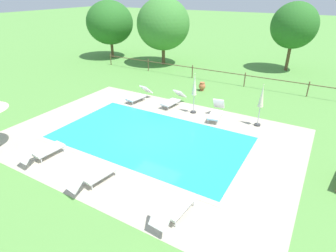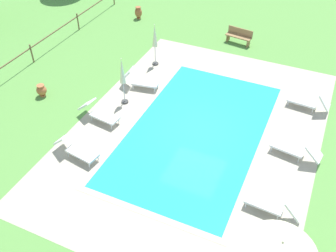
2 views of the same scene
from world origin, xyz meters
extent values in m
plane|color=#599342|center=(0.00, 0.00, 0.00)|extent=(160.00, 160.00, 0.00)
cube|color=#B2A893|center=(0.00, 0.00, 0.00)|extent=(13.89, 9.95, 0.01)
cube|color=#23A8C1|center=(0.00, 0.00, 0.01)|extent=(9.18, 5.24, 0.01)
cube|color=#C0B59F|center=(0.00, 2.74, 0.01)|extent=(9.66, 0.24, 0.01)
cube|color=#C0B59F|center=(0.00, -2.74, 0.01)|extent=(9.66, 0.24, 0.01)
cube|color=#C0B59F|center=(4.71, 0.00, 0.01)|extent=(0.24, 5.24, 0.01)
cube|color=#C0B59F|center=(-4.71, 0.00, 0.01)|extent=(0.24, 5.24, 0.01)
cube|color=white|center=(2.00, 3.46, 0.32)|extent=(0.80, 1.38, 0.07)
cube|color=white|center=(1.85, 4.36, 0.64)|extent=(0.69, 0.67, 0.70)
cube|color=silver|center=(2.00, 3.46, 0.26)|extent=(0.77, 1.35, 0.04)
cylinder|color=silver|center=(2.34, 2.96, 0.14)|extent=(0.04, 0.04, 0.28)
cylinder|color=silver|center=(1.83, 2.88, 0.14)|extent=(0.04, 0.04, 0.28)
cylinder|color=silver|center=(2.16, 4.05, 0.14)|extent=(0.04, 0.04, 0.28)
cylinder|color=silver|center=(1.66, 3.97, 0.14)|extent=(0.04, 0.04, 0.28)
cube|color=white|center=(0.22, -3.74, 0.32)|extent=(0.79, 1.38, 0.07)
cube|color=white|center=(0.08, -4.69, 0.59)|extent=(0.69, 0.76, 0.61)
cube|color=silver|center=(0.22, -3.74, 0.26)|extent=(0.75, 1.35, 0.04)
cylinder|color=silver|center=(0.05, -3.16, 0.14)|extent=(0.04, 0.04, 0.28)
cylinder|color=silver|center=(0.55, -3.23, 0.14)|extent=(0.04, 0.04, 0.28)
cylinder|color=silver|center=(-0.12, -4.25, 0.14)|extent=(0.04, 0.04, 0.28)
cylinder|color=silver|center=(0.39, -4.33, 0.14)|extent=(0.04, 0.04, 0.28)
cube|color=white|center=(-1.06, 3.88, 0.32)|extent=(0.77, 1.37, 0.07)
cube|color=white|center=(-0.93, 4.84, 0.59)|extent=(0.69, 0.76, 0.60)
cube|color=silver|center=(-1.06, 3.88, 0.26)|extent=(0.74, 1.34, 0.04)
cylinder|color=silver|center=(-0.89, 3.30, 0.14)|extent=(0.04, 0.04, 0.28)
cylinder|color=silver|center=(-1.39, 3.37, 0.14)|extent=(0.04, 0.04, 0.28)
cylinder|color=silver|center=(-0.74, 4.40, 0.14)|extent=(0.04, 0.04, 0.28)
cylinder|color=silver|center=(-1.24, 4.46, 0.14)|extent=(0.04, 0.04, 0.28)
cube|color=white|center=(-2.88, -3.55, 0.32)|extent=(0.69, 1.34, 0.07)
cube|color=white|center=(-2.94, -4.49, 0.62)|extent=(0.64, 0.66, 0.66)
cube|color=silver|center=(-2.88, -3.55, 0.26)|extent=(0.66, 1.31, 0.04)
cylinder|color=silver|center=(-3.09, -2.98, 0.14)|extent=(0.04, 0.04, 0.28)
cylinder|color=silver|center=(-2.58, -3.02, 0.14)|extent=(0.04, 0.04, 0.28)
cylinder|color=silver|center=(-3.17, -4.09, 0.14)|extent=(0.04, 0.04, 0.28)
cylinder|color=silver|center=(-2.66, -4.12, 0.14)|extent=(0.04, 0.04, 0.28)
cube|color=white|center=(-3.37, 3.48, 0.32)|extent=(0.79, 1.38, 0.07)
cube|color=white|center=(-3.22, 4.43, 0.59)|extent=(0.70, 0.76, 0.61)
cube|color=silver|center=(-3.37, 3.48, 0.26)|extent=(0.76, 1.35, 0.04)
cylinder|color=silver|center=(-3.20, 2.90, 0.14)|extent=(0.04, 0.04, 0.28)
cylinder|color=silver|center=(-3.70, 2.98, 0.14)|extent=(0.04, 0.04, 0.28)
cylinder|color=silver|center=(-3.03, 3.99, 0.14)|extent=(0.04, 0.04, 0.28)
cylinder|color=silver|center=(-3.53, 4.07, 0.14)|extent=(0.04, 0.04, 0.28)
cube|color=white|center=(3.60, -3.75, 0.32)|extent=(0.70, 1.34, 0.07)
cube|color=white|center=(3.53, -4.65, 0.65)|extent=(0.64, 0.61, 0.71)
cube|color=silver|center=(3.60, -3.75, 0.26)|extent=(0.67, 1.31, 0.04)
cylinder|color=silver|center=(3.39, -3.18, 0.14)|extent=(0.04, 0.04, 0.28)
cylinder|color=silver|center=(3.90, -3.22, 0.14)|extent=(0.04, 0.04, 0.28)
cylinder|color=silver|center=(3.31, -4.28, 0.14)|extent=(0.04, 0.04, 0.28)
cylinder|color=silver|center=(3.81, -4.32, 0.14)|extent=(0.04, 0.04, 0.28)
cone|color=beige|center=(-5.61, -4.34, 2.09)|extent=(1.97, 1.97, 0.42)
sphere|color=beige|center=(-5.61, -4.34, 2.31)|extent=(0.06, 0.06, 0.06)
cylinder|color=#383838|center=(0.53, 3.80, 0.04)|extent=(0.32, 0.32, 0.08)
cylinder|color=#B2B5B7|center=(0.53, 3.80, 0.55)|extent=(0.04, 0.04, 1.11)
cone|color=beige|center=(0.53, 3.80, 1.71)|extent=(0.27, 0.27, 1.20)
sphere|color=beige|center=(0.53, 3.80, 2.33)|extent=(0.05, 0.05, 0.05)
cylinder|color=#383838|center=(4.20, 3.99, 0.04)|extent=(0.32, 0.32, 0.08)
cylinder|color=#B2B5B7|center=(4.20, 3.99, 0.54)|extent=(0.04, 0.04, 1.08)
cone|color=beige|center=(4.20, 3.99, 1.66)|extent=(0.28, 0.28, 1.16)
sphere|color=beige|center=(4.20, 3.99, 2.26)|extent=(0.05, 0.05, 0.05)
cube|color=#937047|center=(8.27, 0.64, 0.44)|extent=(0.66, 1.55, 0.06)
cube|color=#937047|center=(8.46, 0.61, 0.67)|extent=(0.27, 1.49, 0.40)
cube|color=#937047|center=(8.17, 0.01, 0.21)|extent=(0.40, 0.12, 0.41)
cube|color=#937047|center=(8.36, 1.27, 0.21)|extent=(0.40, 0.12, 0.41)
cylinder|color=#A85B38|center=(8.89, 7.45, 0.04)|extent=(0.25, 0.25, 0.08)
ellipsoid|color=#A85B38|center=(8.89, 7.45, 0.41)|extent=(0.46, 0.46, 0.67)
cylinder|color=#A85B38|center=(8.89, 7.45, 0.75)|extent=(0.34, 0.34, 0.06)
cylinder|color=#B7663D|center=(-0.62, 7.63, 0.04)|extent=(0.26, 0.26, 0.08)
ellipsoid|color=#B7663D|center=(-0.62, 7.63, 0.33)|extent=(0.47, 0.47, 0.50)
cylinder|color=#B7663D|center=(-0.62, 7.63, 0.58)|extent=(0.36, 0.36, 0.06)
cylinder|color=brown|center=(1.69, 10.05, 0.53)|extent=(0.08, 0.08, 1.05)
cylinder|color=brown|center=(5.96, 10.05, 0.53)|extent=(0.08, 0.08, 1.05)
cube|color=brown|center=(-0.44, 10.05, 0.85)|extent=(21.32, 0.05, 0.05)
camera|label=1|loc=(6.72, -9.75, 6.55)|focal=29.53mm
camera|label=2|loc=(-11.79, -3.98, 10.71)|focal=41.11mm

